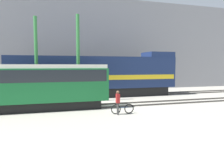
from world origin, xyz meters
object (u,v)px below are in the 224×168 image
Objects in this scene: bicycle at (123,109)px; person at (118,100)px; utility_pole_left at (36,61)px; utility_pole_center at (78,59)px; freight_locomotive at (97,76)px; streetcar at (47,84)px.

person reaches higher than bicycle.
utility_pole_left is (-5.99, 6.04, 3.52)m from bicycle.
person is 8.81m from utility_pole_left.
person is 0.21× the size of utility_pole_center.
freight_locomotive reaches higher than bicycle.
person is (-0.40, -0.13, 0.67)m from bicycle.
streetcar is 1.21× the size of utility_pole_left.
streetcar is 3.56m from utility_pole_left.
bicycle is 9.21m from utility_pole_left.
utility_pole_center reaches higher than streetcar.
streetcar reaches higher than person.
freight_locomotive is 7.88m from streetcar.
utility_pole_left is (-6.13, -2.92, 1.54)m from freight_locomotive.
bicycle is at bearing 18.50° from person.
freight_locomotive is 6.96m from utility_pole_left.
person is 7.14m from utility_pole_center.
freight_locomotive is 2.22× the size of utility_pole_center.
streetcar is at bearing -74.00° from utility_pole_left.
bicycle is at bearing -31.21° from streetcar.
freight_locomotive is at bearing 50.32° from utility_pole_center.
bicycle is at bearing -90.86° from freight_locomotive.
freight_locomotive is at bearing 25.47° from utility_pole_left.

